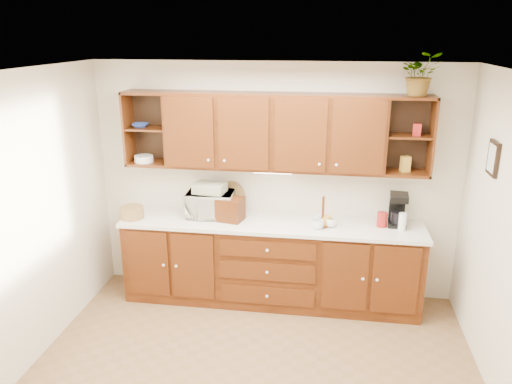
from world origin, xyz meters
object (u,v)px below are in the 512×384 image
(microwave, at_px, (210,204))
(potted_plant, at_px, (420,74))
(coffee_maker, at_px, (398,210))
(bread_box, at_px, (226,209))

(microwave, xyz_separation_m, potted_plant, (2.10, 0.03, 1.42))
(microwave, relative_size, coffee_maker, 1.46)
(microwave, distance_m, coffee_maker, 2.00)
(potted_plant, bearing_deg, bread_box, -176.83)
(coffee_maker, xyz_separation_m, potted_plant, (0.09, -0.02, 1.39))
(coffee_maker, distance_m, potted_plant, 1.40)
(coffee_maker, relative_size, potted_plant, 0.83)
(microwave, xyz_separation_m, coffee_maker, (2.00, 0.05, 0.03))
(bread_box, distance_m, coffee_maker, 1.82)
(microwave, bearing_deg, bread_box, -22.56)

